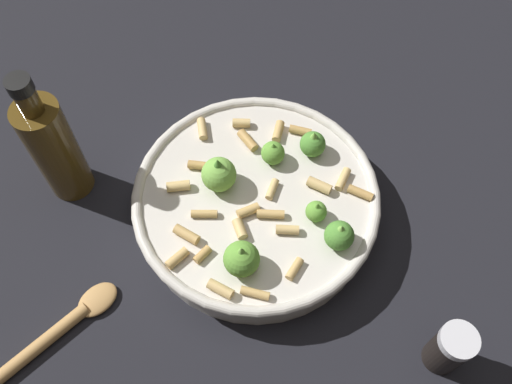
# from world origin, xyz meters

# --- Properties ---
(ground_plane) EXTENTS (2.40, 2.40, 0.00)m
(ground_plane) POSITION_xyz_m (0.00, 0.00, 0.00)
(ground_plane) COLOR black
(cooking_pan) EXTENTS (0.31, 0.31, 0.11)m
(cooking_pan) POSITION_xyz_m (-0.00, 0.00, 0.03)
(cooking_pan) COLOR beige
(cooking_pan) RESTS_ON ground
(pepper_shaker) EXTENTS (0.04, 0.04, 0.08)m
(pepper_shaker) POSITION_xyz_m (-0.27, 0.10, 0.04)
(pepper_shaker) COLOR black
(pepper_shaker) RESTS_ON ground
(olive_oil_bottle) EXTENTS (0.06, 0.06, 0.21)m
(olive_oil_bottle) POSITION_xyz_m (0.25, 0.05, 0.09)
(olive_oil_bottle) COLOR #4C3814
(olive_oil_bottle) RESTS_ON ground
(wooden_spoon) EXTENTS (0.13, 0.23, 0.02)m
(wooden_spoon) POSITION_xyz_m (0.17, 0.26, 0.01)
(wooden_spoon) COLOR #B2844C
(wooden_spoon) RESTS_ON ground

